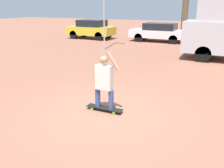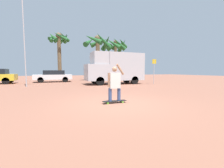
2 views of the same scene
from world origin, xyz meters
name	(u,v)px [view 1 (image 1 of 2)]	position (x,y,z in m)	size (l,w,h in m)	color
ground_plane	(104,112)	(0.00, 0.00, 0.00)	(80.00, 80.00, 0.00)	#935B47
skateboard	(104,108)	(-0.03, 0.07, 0.08)	(1.02, 0.24, 0.09)	black
person_skateboarder	(104,80)	(-0.04, 0.07, 0.88)	(0.73, 0.22, 1.54)	#384C7A
parked_car_white	(159,32)	(-2.32, 13.70, 0.75)	(4.28, 1.85, 1.40)	black
parked_car_yellow	(91,29)	(-7.94, 13.01, 0.81)	(3.86, 1.88, 1.54)	black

